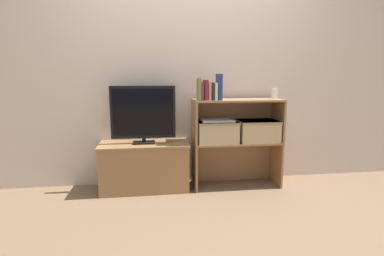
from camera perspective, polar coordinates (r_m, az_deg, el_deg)
name	(u,v)px	position (r m, az deg, el deg)	size (l,w,h in m)	color
ground_plane	(194,193)	(3.05, 0.44, -12.34)	(16.00, 16.00, 0.00)	brown
wall_back	(189,71)	(3.22, -0.58, 10.75)	(10.00, 0.05, 2.40)	beige
tv_stand	(145,166)	(3.11, -8.99, -7.21)	(0.89, 0.39, 0.49)	olive
tv	(143,113)	(3.00, -9.28, 2.77)	(0.64, 0.14, 0.57)	black
bookshelf_lower_tier	(234,156)	(3.26, 8.07, -5.24)	(0.91, 0.34, 0.48)	olive
bookshelf_upper_tier	(236,113)	(3.17, 8.29, 2.75)	(0.91, 0.34, 0.44)	olive
book_olive	(199,89)	(2.93, 1.33, 7.41)	(0.03, 0.13, 0.21)	olive
book_plum	(202,91)	(2.94, 1.92, 7.01)	(0.02, 0.12, 0.17)	#6B2D66
book_maroon	(206,90)	(2.94, 2.60, 7.25)	(0.03, 0.16, 0.20)	maroon
book_tan	(209,91)	(2.95, 3.21, 7.07)	(0.02, 0.15, 0.18)	tan
book_charcoal	(212,91)	(2.96, 3.75, 7.00)	(0.03, 0.13, 0.17)	#232328
book_ivory	(215,91)	(2.96, 4.41, 6.99)	(0.03, 0.14, 0.17)	silver
book_navy	(219,87)	(2.97, 5.16, 7.78)	(0.04, 0.16, 0.25)	navy
baby_monitor	(275,94)	(3.22, 15.48, 6.33)	(0.05, 0.03, 0.14)	white
storage_basket_left	(217,131)	(3.07, 4.71, -0.51)	(0.41, 0.31, 0.22)	tan
storage_basket_right	(257,130)	(3.19, 12.35, -0.31)	(0.41, 0.31, 0.22)	tan
laptop	(217,120)	(3.05, 4.74, 1.48)	(0.33, 0.24, 0.02)	white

